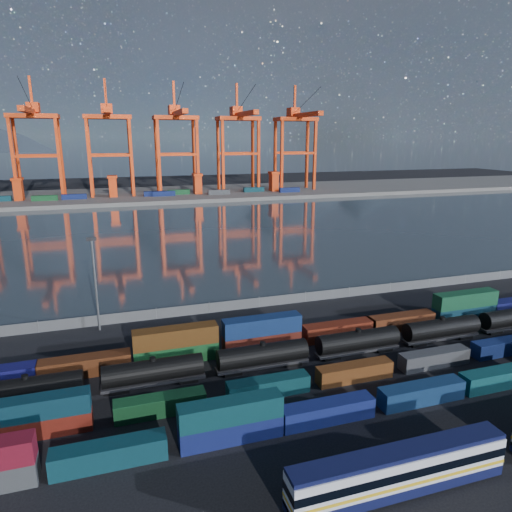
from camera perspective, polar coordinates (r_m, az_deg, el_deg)
name	(u,v)px	position (r m, az deg, el deg)	size (l,w,h in m)	color
ground	(320,375)	(67.41, 8.02, -14.54)	(700.00, 700.00, 0.00)	black
harbor_water	(192,232)	(163.21, -8.02, 2.97)	(700.00, 700.00, 0.00)	#29343B
far_quay	(160,195)	(265.92, -11.95, 7.52)	(700.00, 70.00, 2.00)	#514F4C
distant_mountains	(130,78)	(1665.71, -15.49, 20.66)	(2470.00, 1100.00, 520.00)	#1E2630
container_row_south	(403,391)	(62.01, 17.93, -15.79)	(138.84, 2.35, 5.01)	#393C3D
container_row_mid	(210,394)	(59.88, -5.83, -16.80)	(139.29, 2.23, 4.75)	#44474A
container_row_north	(330,329)	(77.51, 9.20, -8.94)	(141.29, 2.55, 5.42)	#101954
tanker_string	(401,335)	(77.29, 17.65, -9.39)	(122.27, 2.96, 4.23)	black
waterfront_fence	(259,302)	(90.63, 0.39, -5.82)	(160.12, 0.12, 2.20)	#595B5E
yard_light_mast	(95,279)	(82.21, -19.47, -2.76)	(1.60, 0.40, 16.60)	slate
gantry_cranes	(143,127)	(256.81, -13.96, 15.39)	(198.69, 45.48, 61.59)	red
quay_containers	(141,194)	(250.38, -14.15, 7.49)	(172.58, 10.99, 2.60)	navy
straddle_carriers	(156,184)	(255.05, -12.36, 8.74)	(140.00, 7.00, 11.10)	red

